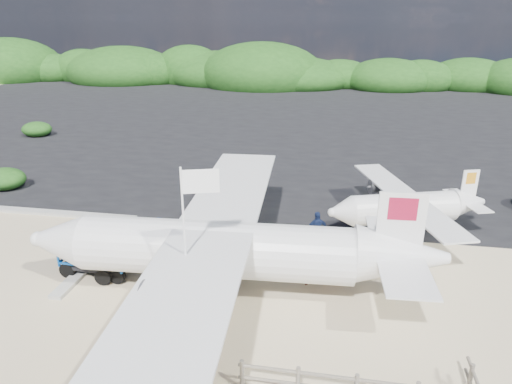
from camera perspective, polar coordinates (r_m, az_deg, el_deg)
ground at (r=18.01m, az=-8.04°, el=-11.08°), size 160.00×160.00×0.00m
asphalt_apron at (r=45.74m, az=3.41°, el=8.92°), size 90.00×50.00×0.04m
lagoon at (r=23.27m, az=-28.60°, el=-5.87°), size 9.00×7.00×0.40m
vegetation_band at (r=70.28m, az=5.85°, el=13.07°), size 124.00×8.00×4.40m
baggage_cart at (r=19.46m, az=-18.81°, el=-9.47°), size 2.98×1.77×1.46m
flagpole at (r=15.73m, az=-8.22°, el=-16.40°), size 1.19×0.77×5.52m
signboard at (r=18.02m, az=8.42°, el=-11.08°), size 1.51×0.78×1.31m
crew_a at (r=20.15m, az=-6.79°, el=-4.90°), size 0.64×0.54×1.51m
crew_b at (r=20.04m, az=-11.99°, el=-5.23°), size 0.86×0.71×1.61m
crew_c at (r=20.08m, az=7.65°, el=-4.73°), size 1.08×0.75×1.70m
aircraft_large at (r=36.73m, az=16.91°, el=5.05°), size 18.84×18.84×5.37m
aircraft_small at (r=48.76m, az=-13.67°, el=9.13°), size 9.92×9.92×2.83m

